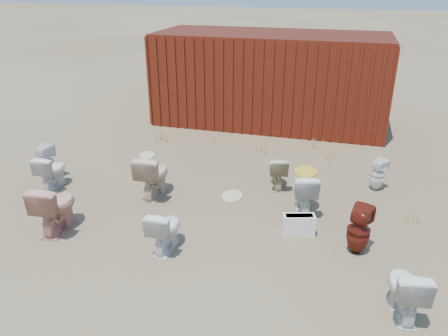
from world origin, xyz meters
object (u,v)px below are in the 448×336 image
(loose_tank, at_px, (299,225))
(toilet_back_a, at_px, (45,162))
(toilet_front_maroon, at_px, (359,230))
(toilet_back_beige_right, at_px, (277,172))
(toilet_back_e, at_px, (377,174))
(toilet_front_c, at_px, (165,229))
(toilet_back_beige_left, at_px, (153,175))
(toilet_back_yellowlid, at_px, (304,192))
(shipping_container, at_px, (270,79))
(toilet_front_a, at_px, (51,171))
(toilet_front_e, at_px, (405,290))
(toilet_front_pink, at_px, (55,207))

(loose_tank, bearing_deg, toilet_back_a, 155.44)
(toilet_front_maroon, bearing_deg, toilet_back_beige_right, -31.43)
(toilet_front_maroon, distance_m, toilet_back_e, 2.27)
(toilet_front_c, relative_size, loose_tank, 1.36)
(toilet_back_beige_left, distance_m, toilet_back_yellowlid, 2.73)
(shipping_container, bearing_deg, toilet_back_beige_right, -77.43)
(toilet_back_a, xyz_separation_m, loose_tank, (5.10, -0.69, -0.20))
(toilet_front_a, height_order, toilet_front_maroon, toilet_front_maroon)
(toilet_front_c, bearing_deg, toilet_back_e, -134.80)
(toilet_front_a, height_order, toilet_front_e, toilet_front_e)
(toilet_front_pink, distance_m, toilet_front_c, 1.88)
(toilet_back_yellowlid, bearing_deg, toilet_back_e, -149.38)
(toilet_front_maroon, distance_m, toilet_back_beige_right, 2.37)
(toilet_front_c, distance_m, toilet_front_e, 3.32)
(shipping_container, relative_size, toilet_front_e, 8.32)
(toilet_front_a, distance_m, toilet_back_beige_right, 4.32)
(toilet_front_e, height_order, toilet_back_beige_right, toilet_front_e)
(toilet_front_e, height_order, toilet_back_yellowlid, toilet_back_yellowlid)
(shipping_container, height_order, toilet_back_beige_right, shipping_container)
(shipping_container, height_order, toilet_front_c, shipping_container)
(shipping_container, relative_size, toilet_front_c, 8.84)
(toilet_back_e, relative_size, loose_tank, 1.26)
(toilet_back_beige_left, height_order, toilet_back_e, toilet_back_beige_left)
(shipping_container, height_order, toilet_back_e, shipping_container)
(toilet_back_e, bearing_deg, toilet_back_a, 54.14)
(toilet_back_beige_right, xyz_separation_m, toilet_back_yellowlid, (0.59, -0.83, 0.05))
(toilet_front_c, height_order, toilet_back_beige_right, toilet_front_c)
(toilet_front_e, distance_m, toilet_back_e, 3.45)
(toilet_front_pink, bearing_deg, toilet_front_a, -56.10)
(toilet_front_maroon, bearing_deg, loose_tank, 4.38)
(toilet_back_e, bearing_deg, toilet_front_c, 85.75)
(toilet_back_beige_left, relative_size, loose_tank, 1.68)
(toilet_back_a, bearing_deg, toilet_front_c, 169.25)
(toilet_back_beige_right, bearing_deg, toilet_back_a, -3.49)
(toilet_back_beige_left, distance_m, toilet_back_beige_right, 2.35)
(toilet_back_beige_right, bearing_deg, toilet_back_e, 177.41)
(toilet_front_c, distance_m, toilet_back_e, 4.27)
(toilet_front_pink, height_order, loose_tank, toilet_front_pink)
(loose_tank, bearing_deg, toilet_back_beige_right, 93.96)
(toilet_back_a, height_order, toilet_back_beige_left, toilet_back_beige_left)
(toilet_front_a, distance_m, toilet_front_e, 6.45)
(toilet_front_a, relative_size, toilet_front_e, 0.95)
(toilet_front_c, height_order, toilet_back_e, toilet_front_c)
(toilet_front_a, bearing_deg, toilet_back_beige_left, -176.20)
(toilet_front_c, bearing_deg, toilet_back_beige_left, -58.67)
(toilet_front_e, relative_size, toilet_back_beige_right, 1.11)
(toilet_back_e, bearing_deg, toilet_back_yellowlid, 86.89)
(toilet_front_pink, relative_size, toilet_back_beige_right, 1.30)
(toilet_front_pink, relative_size, toilet_front_maroon, 1.12)
(toilet_front_pink, height_order, toilet_back_a, toilet_front_pink)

